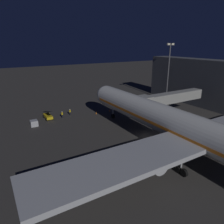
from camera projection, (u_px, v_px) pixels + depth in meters
ground_plane at (147, 137)px, 44.29m from camera, size 320.00×320.00×0.00m
airliner_at_gate at (192, 131)px, 33.85m from camera, size 53.42×61.53×19.76m
jet_bridge at (166, 99)px, 53.44m from camera, size 21.27×3.40×7.04m
apron_floodlight_mast at (169, 68)px, 69.73m from camera, size 2.90×0.50×19.03m
belt_loader at (48, 116)px, 54.90m from camera, size 1.96×7.07×2.89m
baggage_container_near_belt at (34, 123)px, 50.10m from camera, size 1.66×1.66×1.43m
ground_crew_near_nose_gear at (70, 112)px, 57.70m from camera, size 0.40×0.40×1.77m
ground_crew_under_port_wing at (62, 114)px, 55.49m from camera, size 0.40×0.40×1.84m
traffic_cone_nose_port at (110, 110)px, 61.10m from camera, size 0.36×0.36×0.55m
traffic_cone_nose_starboard at (96, 113)px, 58.95m from camera, size 0.36×0.36×0.55m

